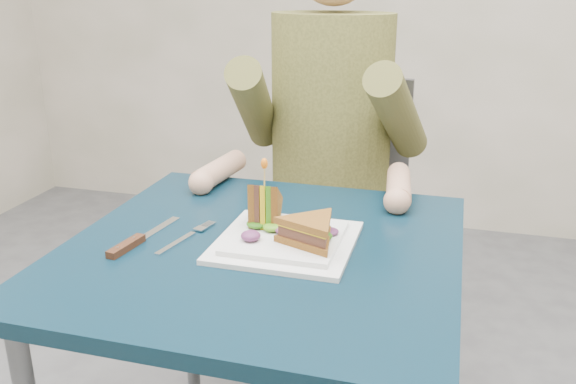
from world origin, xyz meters
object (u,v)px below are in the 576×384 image
(table, at_px, (263,281))
(sandwich_upright, at_px, (265,208))
(chair, at_px, (335,207))
(knife, at_px, (133,243))
(sandwich_flat, at_px, (311,231))
(plate, at_px, (286,240))
(fork, at_px, (185,238))
(diner, at_px, (330,94))

(table, distance_m, sandwich_upright, 0.15)
(chair, relative_size, knife, 4.19)
(sandwich_upright, bearing_deg, sandwich_flat, -32.08)
(chair, relative_size, sandwich_flat, 5.16)
(plate, xyz_separation_m, fork, (-0.20, -0.03, -0.01))
(chair, height_order, knife, chair)
(diner, xyz_separation_m, sandwich_upright, (-0.01, -0.56, -0.13))
(plate, distance_m, sandwich_upright, 0.09)
(table, distance_m, fork, 0.18)
(chair, distance_m, plate, 0.75)
(diner, distance_m, fork, 0.68)
(sandwich_upright, xyz_separation_m, fork, (-0.14, -0.07, -0.05))
(chair, distance_m, sandwich_upright, 0.72)
(diner, bearing_deg, fork, -103.75)
(fork, bearing_deg, plate, 8.43)
(table, distance_m, diner, 0.67)
(plate, xyz_separation_m, sandwich_flat, (0.05, -0.02, 0.04))
(chair, xyz_separation_m, sandwich_upright, (-0.01, -0.67, 0.24))
(fork, relative_size, knife, 0.80)
(sandwich_flat, relative_size, knife, 0.81)
(sandwich_flat, bearing_deg, diner, 98.98)
(table, bearing_deg, knife, -163.09)
(table, distance_m, chair, 0.74)
(chair, bearing_deg, knife, -106.60)
(diner, xyz_separation_m, fork, (-0.16, -0.63, -0.18))
(fork, bearing_deg, chair, 78.26)
(diner, xyz_separation_m, plate, (0.04, -0.61, -0.18))
(plate, distance_m, knife, 0.30)
(sandwich_upright, height_order, fork, sandwich_upright)
(table, height_order, plate, plate)
(table, relative_size, fork, 4.22)
(sandwich_flat, xyz_separation_m, sandwich_upright, (-0.11, 0.07, 0.01))
(sandwich_upright, bearing_deg, diner, 88.77)
(table, xyz_separation_m, sandwich_flat, (0.10, -0.01, 0.12))
(diner, bearing_deg, sandwich_upright, -91.23)
(chair, height_order, diner, diner)
(diner, distance_m, sandwich_flat, 0.65)
(sandwich_flat, relative_size, sandwich_upright, 1.34)
(sandwich_flat, height_order, knife, sandwich_flat)
(table, relative_size, chair, 0.81)
(fork, bearing_deg, knife, -146.75)
(sandwich_upright, bearing_deg, chair, 88.97)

